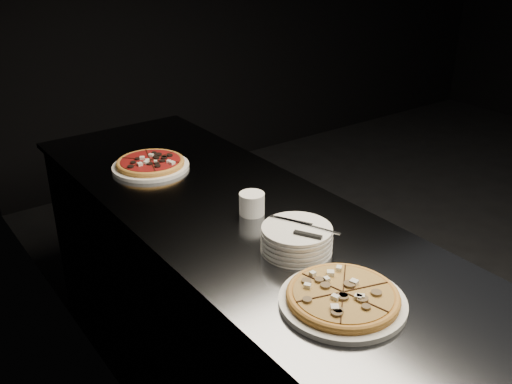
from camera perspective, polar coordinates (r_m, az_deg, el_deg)
wall_left at (r=1.60m, az=-11.07°, el=8.72°), size 0.02×5.00×2.80m
counter at (r=2.21m, az=-0.15°, el=-13.46°), size 0.74×2.44×0.92m
pizza_mushroom at (r=1.56m, az=8.67°, el=-10.41°), size 0.38×0.38×0.04m
pizza_tomato at (r=2.42m, az=-10.50°, el=2.79°), size 0.34×0.34×0.04m
plate_stack at (r=1.77m, az=4.08°, el=-4.72°), size 0.22×0.22×0.08m
cutlery at (r=1.74m, az=4.70°, el=-3.60°), size 0.10×0.23×0.01m
ramekin at (r=1.99m, az=-0.42°, el=-1.11°), size 0.09×0.09×0.08m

